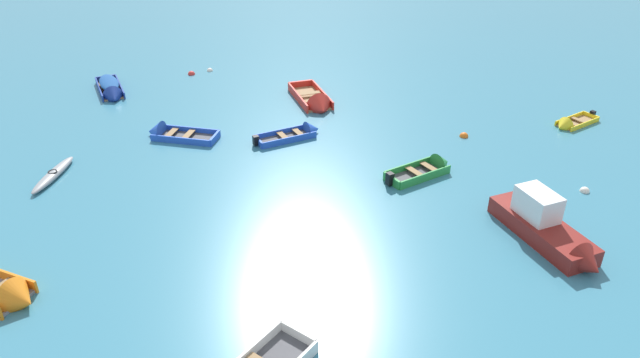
% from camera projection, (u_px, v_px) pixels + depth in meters
% --- Properties ---
extents(rowboat_blue_far_left, '(3.57, 2.35, 1.01)m').
position_uv_depth(rowboat_blue_far_left, '(300.00, 133.00, 29.75)').
color(rowboat_blue_far_left, '#4C4C51').
rests_on(rowboat_blue_far_left, ground_plane).
extents(rowboat_deep_blue_near_left, '(2.62, 4.22, 1.16)m').
position_uv_depth(rowboat_deep_blue_near_left, '(111.00, 89.00, 34.72)').
color(rowboat_deep_blue_near_left, '#99754C').
rests_on(rowboat_deep_blue_near_left, ground_plane).
extents(rowboat_orange_midfield_right, '(4.45, 3.14, 1.34)m').
position_uv_depth(rowboat_orange_midfield_right, '(3.00, 295.00, 18.87)').
color(rowboat_orange_midfield_right, gray).
rests_on(rowboat_orange_midfield_right, ground_plane).
extents(rowboat_green_distant_center, '(3.46, 2.60, 1.08)m').
position_uv_depth(rowboat_green_distant_center, '(430.00, 168.00, 26.43)').
color(rowboat_green_distant_center, '#4C4C51').
rests_on(rowboat_green_distant_center, ground_plane).
extents(kayak_grey_back_row_center, '(1.16, 3.50, 0.33)m').
position_uv_depth(kayak_grey_back_row_center, '(53.00, 174.00, 25.96)').
color(kayak_grey_back_row_center, gray).
rests_on(kayak_grey_back_row_center, ground_plane).
extents(rowboat_red_far_right, '(2.64, 4.75, 1.45)m').
position_uv_depth(rowboat_red_far_right, '(316.00, 104.00, 33.03)').
color(rowboat_red_far_right, '#99754C').
rests_on(rowboat_red_far_right, ground_plane).
extents(rowboat_yellow_midfield_left, '(2.92, 2.28, 0.92)m').
position_uv_depth(rowboat_yellow_midfield_left, '(569.00, 125.00, 30.75)').
color(rowboat_yellow_midfield_left, '#99754C').
rests_on(rowboat_yellow_midfield_left, ground_plane).
extents(motor_launch_maroon_near_camera, '(2.95, 5.26, 1.98)m').
position_uv_depth(motor_launch_maroon_near_camera, '(548.00, 229.00, 21.52)').
color(motor_launch_maroon_near_camera, maroon).
rests_on(motor_launch_maroon_near_camera, ground_plane).
extents(rowboat_blue_cluster_outer, '(3.87, 2.21, 1.22)m').
position_uv_depth(rowboat_blue_cluster_outer, '(166.00, 134.00, 29.69)').
color(rowboat_blue_cluster_outer, '#4C4C51').
rests_on(rowboat_blue_cluster_outer, ground_plane).
extents(mooring_buoy_near_foreground, '(0.39, 0.39, 0.39)m').
position_uv_depth(mooring_buoy_near_foreground, '(210.00, 71.00, 38.57)').
color(mooring_buoy_near_foreground, silver).
rests_on(mooring_buoy_near_foreground, ground_plane).
extents(mooring_buoy_far_field, '(0.45, 0.45, 0.45)m').
position_uv_depth(mooring_buoy_far_field, '(464.00, 137.00, 29.75)').
color(mooring_buoy_far_field, orange).
rests_on(mooring_buoy_far_field, ground_plane).
extents(mooring_buoy_midfield, '(0.46, 0.46, 0.46)m').
position_uv_depth(mooring_buoy_midfield, '(192.00, 74.00, 37.96)').
color(mooring_buoy_midfield, red).
rests_on(mooring_buoy_midfield, ground_plane).
extents(mooring_buoy_outer_edge, '(0.42, 0.42, 0.42)m').
position_uv_depth(mooring_buoy_outer_edge, '(584.00, 191.00, 24.98)').
color(mooring_buoy_outer_edge, silver).
rests_on(mooring_buoy_outer_edge, ground_plane).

